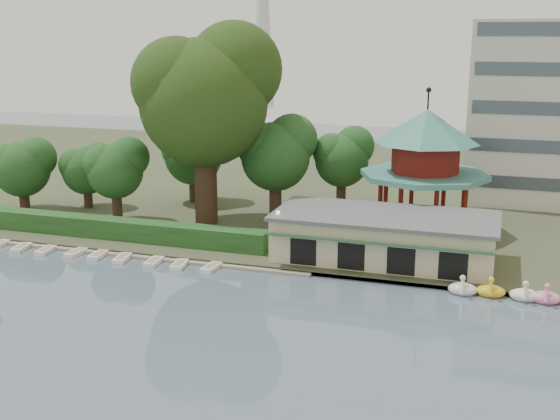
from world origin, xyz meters
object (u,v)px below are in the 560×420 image
at_px(big_tree, 206,92).
at_px(boathouse, 384,236).
at_px(dock, 126,254).
at_px(pavilion, 425,158).

bearing_deg(big_tree, boathouse, -18.30).
xyz_separation_m(dock, boathouse, (22.00, 4.77, 2.25)).
relative_size(boathouse, pavilion, 1.38).
distance_m(dock, boathouse, 22.62).
bearing_deg(boathouse, pavilion, 78.72).
bearing_deg(dock, big_tree, 73.93).
xyz_separation_m(dock, big_tree, (3.17, 11.00, 13.35)).
xyz_separation_m(pavilion, big_tree, (-20.83, -3.80, 5.99)).
xyz_separation_m(dock, pavilion, (24.00, 14.80, 7.36)).
distance_m(pavilion, big_tree, 22.00).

